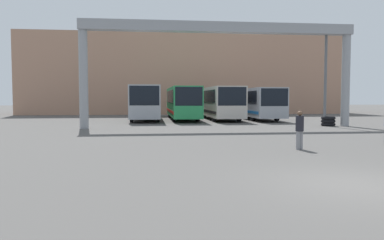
{
  "coord_description": "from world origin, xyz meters",
  "views": [
    {
      "loc": [
        -4.95,
        -8.35,
        2.1
      ],
      "look_at": [
        -1.54,
        21.76,
        0.3
      ],
      "focal_mm": 35.0,
      "sensor_mm": 36.0,
      "label": 1
    }
  ],
  "objects_px": {
    "bus_slot_1": "(182,101)",
    "tire_stack": "(328,121)",
    "bus_slot_2": "(221,101)",
    "bus_slot_3": "(255,102)",
    "lamp_post": "(326,71)",
    "pedestrian_mid_right": "(300,129)",
    "bus_slot_0": "(145,101)"
  },
  "relations": [
    {
      "from": "bus_slot_1",
      "to": "tire_stack",
      "type": "distance_m",
      "value": 14.13
    },
    {
      "from": "bus_slot_2",
      "to": "bus_slot_3",
      "type": "distance_m",
      "value": 3.65
    },
    {
      "from": "bus_slot_2",
      "to": "tire_stack",
      "type": "distance_m",
      "value": 10.95
    },
    {
      "from": "bus_slot_2",
      "to": "bus_slot_3",
      "type": "height_order",
      "value": "bus_slot_2"
    },
    {
      "from": "tire_stack",
      "to": "lamp_post",
      "type": "relative_size",
      "value": 0.14
    },
    {
      "from": "bus_slot_2",
      "to": "pedestrian_mid_right",
      "type": "relative_size",
      "value": 6.5
    },
    {
      "from": "pedestrian_mid_right",
      "to": "lamp_post",
      "type": "relative_size",
      "value": 0.21
    },
    {
      "from": "bus_slot_0",
      "to": "lamp_post",
      "type": "xyz_separation_m",
      "value": [
        13.35,
        -8.73,
        2.22
      ]
    },
    {
      "from": "bus_slot_3",
      "to": "pedestrian_mid_right",
      "type": "distance_m",
      "value": 21.89
    },
    {
      "from": "bus_slot_0",
      "to": "bus_slot_1",
      "type": "relative_size",
      "value": 0.82
    },
    {
      "from": "pedestrian_mid_right",
      "to": "lamp_post",
      "type": "xyz_separation_m",
      "value": [
        6.89,
        11.95,
        3.21
      ]
    },
    {
      "from": "bus_slot_0",
      "to": "lamp_post",
      "type": "bearing_deg",
      "value": -33.19
    },
    {
      "from": "pedestrian_mid_right",
      "to": "lamp_post",
      "type": "bearing_deg",
      "value": 34.87
    },
    {
      "from": "bus_slot_3",
      "to": "pedestrian_mid_right",
      "type": "xyz_separation_m",
      "value": [
        -4.27,
        -21.45,
        -0.89
      ]
    },
    {
      "from": "bus_slot_3",
      "to": "tire_stack",
      "type": "xyz_separation_m",
      "value": [
        2.94,
        -9.43,
        -1.37
      ]
    },
    {
      "from": "bus_slot_2",
      "to": "tire_stack",
      "type": "bearing_deg",
      "value": -53.15
    },
    {
      "from": "bus_slot_3",
      "to": "tire_stack",
      "type": "bearing_deg",
      "value": -72.72
    },
    {
      "from": "bus_slot_0",
      "to": "lamp_post",
      "type": "distance_m",
      "value": 16.1
    },
    {
      "from": "bus_slot_3",
      "to": "lamp_post",
      "type": "distance_m",
      "value": 10.12
    },
    {
      "from": "bus_slot_1",
      "to": "tire_stack",
      "type": "xyz_separation_m",
      "value": [
        10.09,
        -9.8,
        -1.42
      ]
    },
    {
      "from": "lamp_post",
      "to": "bus_slot_3",
      "type": "bearing_deg",
      "value": 105.41
    },
    {
      "from": "bus_slot_1",
      "to": "bus_slot_3",
      "type": "xyz_separation_m",
      "value": [
        7.15,
        -0.36,
        -0.06
      ]
    },
    {
      "from": "bus_slot_1",
      "to": "lamp_post",
      "type": "xyz_separation_m",
      "value": [
        9.77,
        -9.86,
        2.26
      ]
    },
    {
      "from": "bus_slot_1",
      "to": "bus_slot_2",
      "type": "distance_m",
      "value": 3.74
    },
    {
      "from": "tire_stack",
      "to": "lamp_post",
      "type": "bearing_deg",
      "value": -169.05
    },
    {
      "from": "bus_slot_0",
      "to": "bus_slot_3",
      "type": "distance_m",
      "value": 10.76
    },
    {
      "from": "bus_slot_2",
      "to": "tire_stack",
      "type": "height_order",
      "value": "bus_slot_2"
    },
    {
      "from": "bus_slot_0",
      "to": "lamp_post",
      "type": "height_order",
      "value": "lamp_post"
    },
    {
      "from": "bus_slot_2",
      "to": "tire_stack",
      "type": "relative_size",
      "value": 9.84
    },
    {
      "from": "bus_slot_3",
      "to": "lamp_post",
      "type": "height_order",
      "value": "lamp_post"
    },
    {
      "from": "bus_slot_0",
      "to": "tire_stack",
      "type": "relative_size",
      "value": 9.81
    },
    {
      "from": "pedestrian_mid_right",
      "to": "bus_slot_0",
      "type": "bearing_deg",
      "value": 82.17
    }
  ]
}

